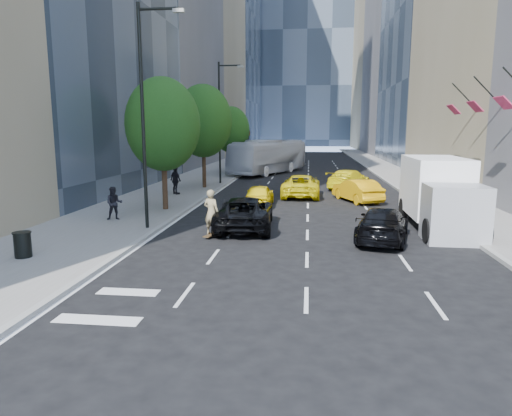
# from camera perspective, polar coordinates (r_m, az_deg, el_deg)

# --- Properties ---
(ground) EXTENTS (160.00, 160.00, 0.00)m
(ground) POSITION_cam_1_polar(r_m,az_deg,el_deg) (16.96, 2.99, -6.35)
(ground) COLOR black
(ground) RESTS_ON ground
(sidewalk_left) EXTENTS (6.00, 120.00, 0.15)m
(sidewalk_left) POSITION_cam_1_polar(r_m,az_deg,el_deg) (47.55, -5.60, 4.20)
(sidewalk_left) COLOR slate
(sidewalk_left) RESTS_ON ground
(sidewalk_right) EXTENTS (4.00, 120.00, 0.15)m
(sidewalk_right) POSITION_cam_1_polar(r_m,az_deg,el_deg) (47.35, 17.55, 3.77)
(sidewalk_right) COLOR slate
(sidewalk_right) RESTS_ON ground
(tower_left_end) EXTENTS (20.00, 28.00, 60.00)m
(tower_left_end) POSITION_cam_1_polar(r_m,az_deg,el_deg) (113.51, -5.73, 22.69)
(tower_left_end) COLOR #28323F
(tower_left_end) RESTS_ON ground
(tower_right_far) EXTENTS (20.00, 24.00, 50.00)m
(tower_right_far) POSITION_cam_1_polar(r_m,az_deg,el_deg) (117.92, 17.76, 19.32)
(tower_right_far) COLOR gray
(tower_right_far) RESTS_ON ground
(lamp_near) EXTENTS (2.13, 0.22, 10.00)m
(lamp_near) POSITION_cam_1_polar(r_m,az_deg,el_deg) (21.56, -13.59, 12.47)
(lamp_near) COLOR black
(lamp_near) RESTS_ON sidewalk_left
(lamp_far) EXTENTS (2.13, 0.22, 10.00)m
(lamp_far) POSITION_cam_1_polar(r_m,az_deg,el_deg) (38.96, -4.33, 11.43)
(lamp_far) COLOR black
(lamp_far) RESTS_ON sidewalk_left
(tree_near) EXTENTS (4.20, 4.20, 7.46)m
(tree_near) POSITION_cam_1_polar(r_m,az_deg,el_deg) (26.55, -11.58, 10.19)
(tree_near) COLOR #322513
(tree_near) RESTS_ON sidewalk_left
(tree_mid) EXTENTS (4.50, 4.50, 7.99)m
(tree_mid) POSITION_cam_1_polar(r_m,az_deg,el_deg) (36.20, -6.62, 10.73)
(tree_mid) COLOR #322513
(tree_mid) RESTS_ON sidewalk_left
(tree_far) EXTENTS (3.90, 3.90, 6.92)m
(tree_far) POSITION_cam_1_polar(r_m,az_deg,el_deg) (48.94, -3.11, 9.73)
(tree_far) COLOR #322513
(tree_far) RESTS_ON sidewalk_left
(traffic_signal) EXTENTS (2.48, 0.53, 5.20)m
(traffic_signal) POSITION_cam_1_polar(r_m,az_deg,el_deg) (56.74, -0.93, 9.37)
(traffic_signal) COLOR black
(traffic_signal) RESTS_ON sidewalk_left
(facade_flags) EXTENTS (1.85, 13.30, 2.05)m
(facade_flags) POSITION_cam_1_polar(r_m,az_deg,el_deg) (28.01, 27.34, 11.77)
(facade_flags) COLOR black
(facade_flags) RESTS_ON ground
(skateboarder) EXTENTS (0.85, 0.70, 2.00)m
(skateboarder) POSITION_cam_1_polar(r_m,az_deg,el_deg) (20.05, -5.60, -0.91)
(skateboarder) COLOR #817350
(skateboarder) RESTS_ON ground
(black_sedan_lincoln) EXTENTS (2.89, 5.71, 1.55)m
(black_sedan_lincoln) POSITION_cam_1_polar(r_m,az_deg,el_deg) (21.82, -1.41, -0.58)
(black_sedan_lincoln) COLOR black
(black_sedan_lincoln) RESTS_ON ground
(black_sedan_mercedes) EXTENTS (3.09, 5.23, 1.42)m
(black_sedan_mercedes) POSITION_cam_1_polar(r_m,az_deg,el_deg) (20.24, 15.57, -1.96)
(black_sedan_mercedes) COLOR black
(black_sedan_mercedes) RESTS_ON ground
(taxi_a) EXTENTS (1.61, 3.99, 1.36)m
(taxi_a) POSITION_cam_1_polar(r_m,az_deg,el_deg) (28.21, 0.42, 1.61)
(taxi_a) COLOR yellow
(taxi_a) RESTS_ON ground
(taxi_b) EXTENTS (3.14, 4.79, 1.49)m
(taxi_b) POSITION_cam_1_polar(r_m,az_deg,el_deg) (30.68, 12.53, 2.17)
(taxi_b) COLOR #CE910A
(taxi_b) RESTS_ON ground
(taxi_c) EXTENTS (2.68, 5.62, 1.55)m
(taxi_c) POSITION_cam_1_polar(r_m,az_deg,el_deg) (32.38, 5.66, 2.80)
(taxi_c) COLOR #D0BC0A
(taxi_c) RESTS_ON ground
(taxi_d) EXTENTS (4.15, 5.70, 1.53)m
(taxi_d) POSITION_cam_1_polar(r_m,az_deg,el_deg) (37.11, 11.52, 3.54)
(taxi_d) COLOR yellow
(taxi_d) RESTS_ON ground
(city_bus) EXTENTS (7.69, 13.06, 3.59)m
(city_bus) POSITION_cam_1_polar(r_m,az_deg,el_deg) (49.02, 1.67, 6.43)
(city_bus) COLOR white
(city_bus) RESTS_ON ground
(box_truck) EXTENTS (2.68, 7.06, 3.35)m
(box_truck) POSITION_cam_1_polar(r_m,az_deg,el_deg) (23.38, 21.94, 1.71)
(box_truck) COLOR white
(box_truck) RESTS_ON ground
(pedestrian_a) EXTENTS (0.99, 0.88, 1.70)m
(pedestrian_a) POSITION_cam_1_polar(r_m,az_deg,el_deg) (24.24, -17.30, 0.56)
(pedestrian_a) COLOR black
(pedestrian_a) RESTS_ON sidewalk_left
(pedestrian_b) EXTENTS (1.21, 1.12, 1.99)m
(pedestrian_b) POSITION_cam_1_polar(r_m,az_deg,el_deg) (32.74, -10.01, 3.43)
(pedestrian_b) COLOR black
(pedestrian_b) RESTS_ON sidewalk_left
(trash_can) EXTENTS (0.59, 0.59, 0.89)m
(trash_can) POSITION_cam_1_polar(r_m,az_deg,el_deg) (18.51, -27.14, -4.15)
(trash_can) COLOR black
(trash_can) RESTS_ON sidewalk_left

